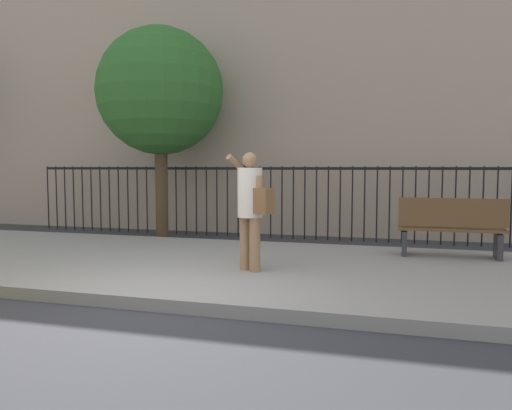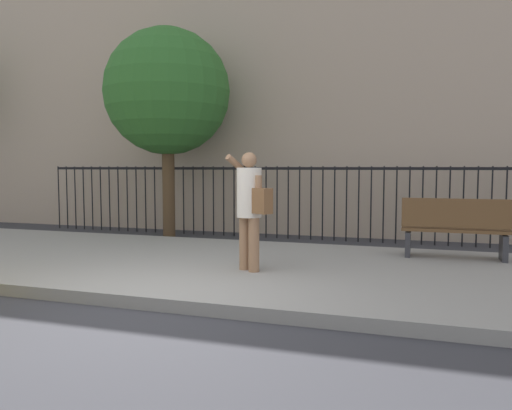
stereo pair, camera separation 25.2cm
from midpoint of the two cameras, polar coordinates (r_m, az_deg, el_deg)
The scene contains 7 objects.
ground_plane at distance 5.74m, azimuth -13.68°, elevation -11.74°, with size 60.00×60.00×0.00m, color #333338.
sidewalk at distance 7.65m, azimuth -5.39°, elevation -7.01°, with size 28.00×4.40×0.15m, color gray.
building_facade at distance 13.90m, azimuth 4.54°, elevation 17.04°, with size 28.00×4.00×9.27m, color tan.
iron_fence at distance 11.04m, azimuth 1.68°, elevation 1.45°, with size 12.03×0.04×1.60m.
pedestrian_on_phone at distance 6.82m, azimuth -1.61°, elevation 0.28°, with size 0.72×0.61×1.63m.
street_bench at distance 8.38m, azimuth 20.59°, elevation -2.29°, with size 1.60×0.45×0.95m.
street_tree_near at distance 11.40m, azimuth -11.52°, elevation 12.52°, with size 2.77×2.77×4.62m.
Camera 1 is at (2.66, -4.81, 1.58)m, focal length 35.04 mm.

